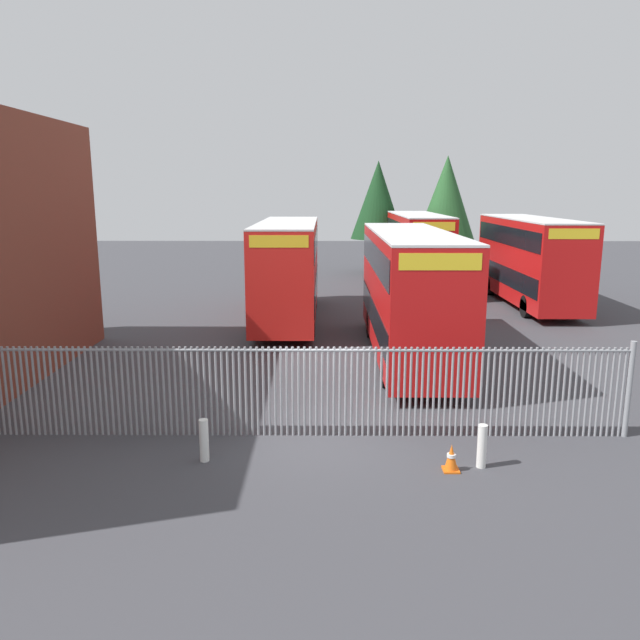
# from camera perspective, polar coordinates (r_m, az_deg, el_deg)

# --- Properties ---
(ground_plane) EXTENTS (100.00, 100.00, 0.00)m
(ground_plane) POSITION_cam_1_polar(r_m,az_deg,el_deg) (22.72, 0.07, -2.85)
(ground_plane) COLOR #3D3D42
(palisade_fence) EXTENTS (15.63, 0.14, 2.35)m
(palisade_fence) POSITION_cam_1_polar(r_m,az_deg,el_deg) (14.72, -1.71, -6.35)
(palisade_fence) COLOR gray
(palisade_fence) RESTS_ON ground
(double_decker_bus_near_gate) EXTENTS (2.54, 10.81, 4.42)m
(double_decker_bus_near_gate) POSITION_cam_1_polar(r_m,az_deg,el_deg) (21.60, 8.30, 2.82)
(double_decker_bus_near_gate) COLOR red
(double_decker_bus_near_gate) RESTS_ON ground
(double_decker_bus_behind_fence_left) EXTENTS (2.54, 10.81, 4.42)m
(double_decker_bus_behind_fence_left) POSITION_cam_1_polar(r_m,az_deg,el_deg) (27.69, -2.97, 4.92)
(double_decker_bus_behind_fence_left) COLOR red
(double_decker_bus_behind_fence_left) RESTS_ON ground
(double_decker_bus_behind_fence_right) EXTENTS (2.54, 10.81, 4.42)m
(double_decker_bus_behind_fence_right) POSITION_cam_1_polar(r_m,az_deg,el_deg) (33.29, 18.79, 5.48)
(double_decker_bus_behind_fence_right) COLOR red
(double_decker_bus_behind_fence_right) RESTS_ON ground
(double_decker_bus_far_back) EXTENTS (2.54, 10.81, 4.42)m
(double_decker_bus_far_back) POSITION_cam_1_polar(r_m,az_deg,el_deg) (37.34, 8.98, 6.60)
(double_decker_bus_far_back) COLOR #B70C0C
(double_decker_bus_far_back) RESTS_ON ground
(bollard_near_left) EXTENTS (0.20, 0.20, 0.95)m
(bollard_near_left) POSITION_cam_1_polar(r_m,az_deg,el_deg) (13.85, -10.67, -10.88)
(bollard_near_left) COLOR silver
(bollard_near_left) RESTS_ON ground
(bollard_center_front) EXTENTS (0.20, 0.20, 0.95)m
(bollard_center_front) POSITION_cam_1_polar(r_m,az_deg,el_deg) (13.77, 14.74, -11.21)
(bollard_center_front) COLOR silver
(bollard_center_front) RESTS_ON ground
(traffic_cone_by_gate) EXTENTS (0.34, 0.34, 0.59)m
(traffic_cone_by_gate) POSITION_cam_1_polar(r_m,az_deg,el_deg) (13.54, 12.04, -12.35)
(traffic_cone_by_gate) COLOR orange
(traffic_cone_by_gate) RESTS_ON ground
(tree_tall_back) EXTENTS (4.30, 4.30, 8.10)m
(tree_tall_back) POSITION_cam_1_polar(r_m,az_deg,el_deg) (43.83, 11.60, 10.68)
(tree_tall_back) COLOR #4C3823
(tree_tall_back) RESTS_ON ground
(tree_short_side) EXTENTS (3.72, 3.72, 7.78)m
(tree_short_side) POSITION_cam_1_polar(r_m,az_deg,el_deg) (43.68, 5.37, 10.96)
(tree_short_side) COLOR #4C3823
(tree_short_side) RESTS_ON ground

